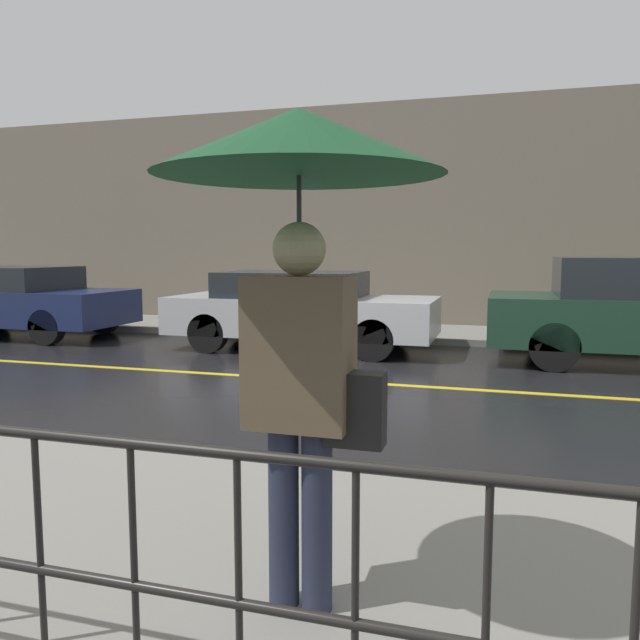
# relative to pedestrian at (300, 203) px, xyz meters

# --- Properties ---
(ground_plane) EXTENTS (80.00, 80.00, 0.00)m
(ground_plane) POSITION_rel_pedestrian_xyz_m (-1.29, 5.02, -1.81)
(ground_plane) COLOR black
(sidewalk_near) EXTENTS (28.00, 2.55, 0.12)m
(sidewalk_near) POSITION_rel_pedestrian_xyz_m (-1.29, 0.35, -1.75)
(sidewalk_near) COLOR gray
(sidewalk_near) RESTS_ON ground_plane
(sidewalk_far) EXTENTS (28.00, 2.14, 0.12)m
(sidewalk_far) POSITION_rel_pedestrian_xyz_m (-1.29, 9.49, -1.75)
(sidewalk_far) COLOR gray
(sidewalk_far) RESTS_ON ground_plane
(lane_marking) EXTENTS (25.20, 0.12, 0.01)m
(lane_marking) POSITION_rel_pedestrian_xyz_m (-1.29, 5.02, -1.81)
(lane_marking) COLOR gold
(lane_marking) RESTS_ON ground_plane
(building_storefront) EXTENTS (28.00, 0.30, 4.66)m
(building_storefront) POSITION_rel_pedestrian_xyz_m (-1.29, 10.71, 0.52)
(building_storefront) COLOR #706656
(building_storefront) RESTS_ON ground_plane
(pedestrian) EXTENTS (1.16, 1.16, 2.06)m
(pedestrian) POSITION_rel_pedestrian_xyz_m (0.00, 0.00, 0.00)
(pedestrian) COLOR #23283D
(pedestrian) RESTS_ON sidewalk_near
(car_navy) EXTENTS (4.30, 1.82, 1.33)m
(car_navy) POSITION_rel_pedestrian_xyz_m (-8.18, 7.34, -1.12)
(car_navy) COLOR #19234C
(car_navy) RESTS_ON ground_plane
(car_silver) EXTENTS (4.35, 1.72, 1.29)m
(car_silver) POSITION_rel_pedestrian_xyz_m (-2.44, 7.34, -1.14)
(car_silver) COLOR #B2B5BA
(car_silver) RESTS_ON ground_plane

